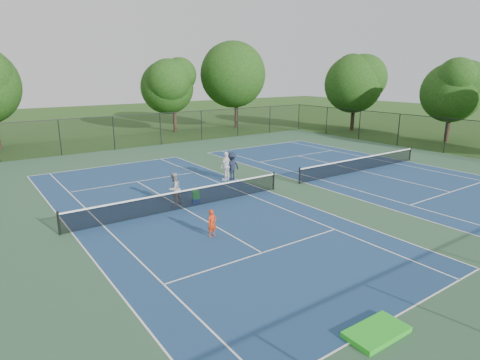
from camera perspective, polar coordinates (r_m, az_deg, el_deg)
ground at (r=24.56m, az=6.65°, el=-0.96°), size 140.00×140.00×0.00m
court_pad at (r=24.56m, az=6.65°, el=-0.95°), size 36.00×36.00×0.01m
tennis_court_left at (r=20.70m, az=-7.96°, el=-3.80°), size 12.00×23.83×1.07m
tennis_court_right at (r=29.56m, az=16.82°, el=1.43°), size 12.00×23.83×1.07m
perimeter_fence at (r=24.17m, az=6.76°, el=2.70°), size 36.08×36.08×3.02m
tree_back_c at (r=47.35m, az=-9.45°, el=13.35°), size 6.00×6.00×8.40m
tree_back_d at (r=50.54m, az=-0.55°, el=15.17°), size 7.80×7.80×10.37m
tree_side_e at (r=50.04m, az=16.08°, el=13.44°), size 6.60×6.60×8.87m
tree_side_f at (r=44.87m, az=28.03°, el=11.46°), size 5.80×5.80×8.12m
child_player at (r=17.02m, az=-3.99°, el=-6.13°), size 0.46×0.33×1.19m
instructor at (r=21.10m, az=-9.35°, el=-1.27°), size 1.05×0.95×1.75m
bystander_a at (r=25.65m, az=-1.95°, el=2.00°), size 1.19×0.81×1.88m
bystander_b at (r=25.87m, az=-1.20°, el=2.01°), size 1.20×0.74×1.79m
ball_crate at (r=21.44m, az=-6.26°, el=-2.97°), size 0.48×0.42×0.27m
ball_hopper at (r=21.33m, az=-6.28°, el=-2.07°), size 0.40×0.36×0.43m
green_tarp at (r=11.92m, az=18.85°, el=-19.78°), size 1.77×0.98×0.15m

